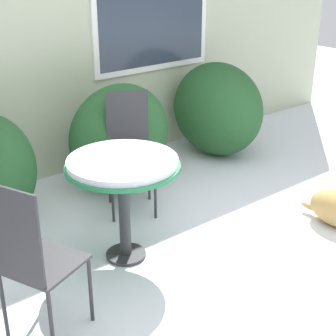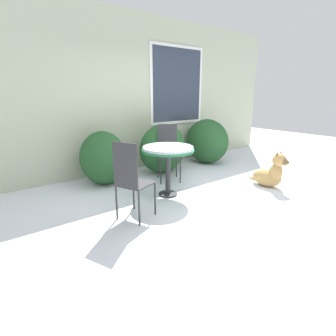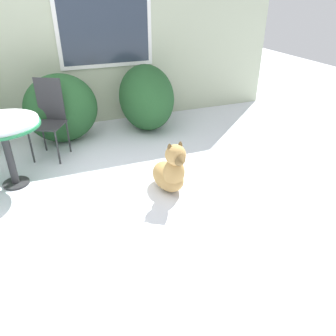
{
  "view_description": "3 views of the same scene",
  "coord_description": "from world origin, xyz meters",
  "views": [
    {
      "loc": [
        -2.31,
        -2.27,
        2.15
      ],
      "look_at": [
        0.0,
        0.6,
        0.55
      ],
      "focal_mm": 55.0,
      "sensor_mm": 36.0,
      "label": 1
    },
    {
      "loc": [
        -2.9,
        -2.66,
        1.58
      ],
      "look_at": [
        -0.49,
        0.49,
        0.45
      ],
      "focal_mm": 28.0,
      "sensor_mm": 36.0,
      "label": 2
    },
    {
      "loc": [
        -0.01,
        -3.22,
        2.05
      ],
      "look_at": [
        1.15,
        -0.23,
        0.26
      ],
      "focal_mm": 35.0,
      "sensor_mm": 36.0,
      "label": 3
    }
  ],
  "objects": [
    {
      "name": "ground_plane",
      "position": [
        0.0,
        0.0,
        0.0
      ],
      "size": [
        16.0,
        16.0,
        0.0
      ],
      "primitive_type": "plane",
      "color": "white"
    },
    {
      "name": "house_wall",
      "position": [
        0.08,
        2.2,
        1.57
      ],
      "size": [
        8.0,
        0.1,
        3.12
      ],
      "color": "#B2BC9E",
      "rests_on": "ground_plane"
    },
    {
      "name": "shrub_middle",
      "position": [
        0.19,
        1.56,
        0.5
      ],
      "size": [
        1.04,
        0.65,
        1.0
      ],
      "color": "#235128",
      "rests_on": "ground_plane"
    },
    {
      "name": "shrub_right",
      "position": [
        1.49,
        1.59,
        0.51
      ],
      "size": [
        0.84,
        1.1,
        1.01
      ],
      "color": "#235128",
      "rests_on": "ground_plane"
    },
    {
      "name": "patio_table",
      "position": [
        -0.49,
        0.49,
        0.69
      ],
      "size": [
        0.81,
        0.81,
        0.79
      ],
      "color": "#2D2D30",
      "rests_on": "ground_plane"
    },
    {
      "name": "patio_chair_near_table",
      "position": [
        0.0,
        1.13,
        0.56
      ],
      "size": [
        0.53,
        0.53,
        1.03
      ],
      "rotation": [
        0.0,
        0.0,
        -0.49
      ],
      "color": "#2D2D30",
      "rests_on": "ground_plane"
    },
    {
      "name": "patio_chair_far_side",
      "position": [
        -1.38,
        0.09,
        0.56
      ],
      "size": [
        0.52,
        0.52,
        1.03
      ],
      "rotation": [
        0.0,
        0.0,
        1.96
      ],
      "color": "#2D2D30",
      "rests_on": "ground_plane"
    }
  ]
}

